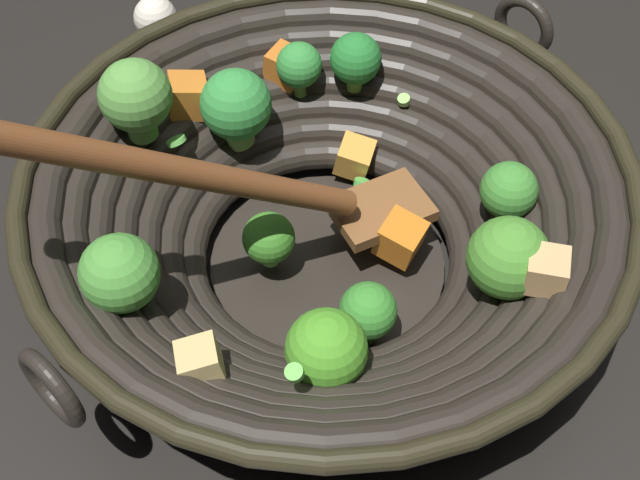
# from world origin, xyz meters

# --- Properties ---
(ground_plane) EXTENTS (4.00, 4.00, 0.00)m
(ground_plane) POSITION_xyz_m (0.00, 0.00, 0.00)
(ground_plane) COLOR black
(wok) EXTENTS (0.43, 0.43, 0.26)m
(wok) POSITION_xyz_m (0.00, -0.00, 0.07)
(wok) COLOR black
(wok) RESTS_ON ground
(garlic_bulb) EXTENTS (0.04, 0.04, 0.04)m
(garlic_bulb) POSITION_xyz_m (0.17, -0.28, 0.02)
(garlic_bulb) COLOR silver
(garlic_bulb) RESTS_ON ground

